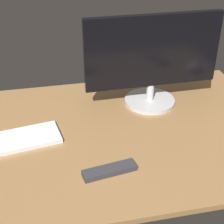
% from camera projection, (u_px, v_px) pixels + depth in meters
% --- Properties ---
extents(desk, '(1.40, 0.84, 0.02)m').
position_uv_depth(desk, '(98.00, 136.00, 1.30)').
color(desk, olive).
rests_on(desk, ground).
extents(monitor, '(0.55, 0.21, 0.38)m').
position_uv_depth(monitor, '(152.00, 59.00, 1.38)').
color(monitor, '#B8B8B8').
rests_on(monitor, desk).
extents(keyboard, '(0.43, 0.20, 0.02)m').
position_uv_depth(keyboard, '(0.00, 143.00, 1.23)').
color(keyboard, silver).
rests_on(keyboard, desk).
extents(tv_remote, '(0.18, 0.07, 0.02)m').
position_uv_depth(tv_remote, '(110.00, 170.00, 1.10)').
color(tv_remote, '#2D2D33').
rests_on(tv_remote, desk).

